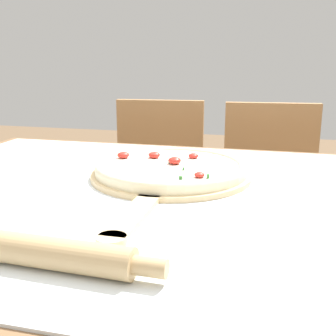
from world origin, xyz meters
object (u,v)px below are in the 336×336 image
object	(u,v)px
pizza_peel	(169,177)
chair_right	(269,197)
rolling_pin	(28,250)
chair_left	(157,188)
pizza	(171,167)

from	to	relation	value
pizza_peel	chair_right	world-z (taller)	chair_right
pizza_peel	rolling_pin	size ratio (longest dim) A/B	1.51
pizza_peel	chair_left	bearing A→B (deg)	107.90
pizza	rolling_pin	xyz separation A→B (m)	(-0.09, -0.48, -0.00)
chair_left	chair_right	xyz separation A→B (m)	(0.48, -0.00, 0.00)
chair_left	rolling_pin	bearing A→B (deg)	-87.53
pizza_peel	pizza	xyz separation A→B (m)	(-0.00, 0.02, 0.02)
pizza	rolling_pin	bearing A→B (deg)	-100.02
chair_right	chair_left	bearing A→B (deg)	174.71
pizza	pizza_peel	bearing A→B (deg)	-89.12
pizza	chair_left	size ratio (longest dim) A/B	0.42
chair_left	chair_right	bearing A→B (deg)	-4.80
chair_left	chair_right	distance (m)	0.48
chair_left	pizza	bearing A→B (deg)	-76.37
chair_right	rolling_pin	bearing A→B (deg)	-110.31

